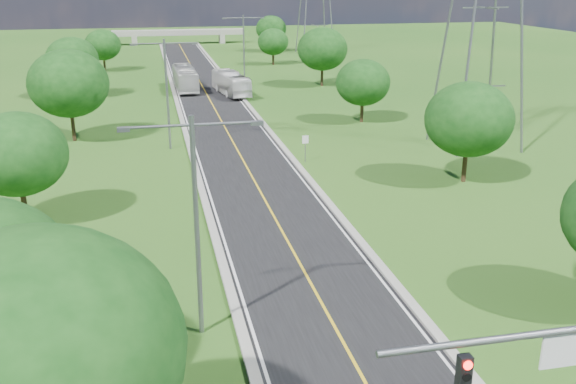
{
  "coord_description": "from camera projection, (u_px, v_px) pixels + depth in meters",
  "views": [
    {
      "loc": [
        -7.61,
        -13.77,
        15.42
      ],
      "look_at": [
        0.16,
        21.82,
        3.0
      ],
      "focal_mm": 40.0,
      "sensor_mm": 36.0,
      "label": 1
    }
  ],
  "objects": [
    {
      "name": "curb_left",
      "position": [
        177.0,
        104.0,
        79.39
      ],
      "size": [
        0.5,
        150.0,
        0.22
      ],
      "primitive_type": "cube",
      "color": "gray",
      "rests_on": "ground"
    },
    {
      "name": "streetlight_mid_left",
      "position": [
        167.0,
        85.0,
        57.73
      ],
      "size": [
        5.9,
        0.25,
        10.0
      ],
      "color": "slate",
      "rests_on": "ground"
    },
    {
      "name": "curb_right",
      "position": [
        245.0,
        101.0,
        81.1
      ],
      "size": [
        0.5,
        150.0,
        0.22
      ],
      "primitive_type": "cube",
      "color": "gray",
      "rests_on": "ground"
    },
    {
      "name": "tree_le",
      "position": [
        103.0,
        45.0,
        105.55
      ],
      "size": [
        5.88,
        5.88,
        6.84
      ],
      "color": "black",
      "rests_on": "ground"
    },
    {
      "name": "speed_limit_sign",
      "position": [
        305.0,
        144.0,
        54.9
      ],
      "size": [
        0.55,
        0.09,
        2.4
      ],
      "color": "slate",
      "rests_on": "ground"
    },
    {
      "name": "overpass",
      "position": [
        178.0,
        33.0,
        147.93
      ],
      "size": [
        30.0,
        3.0,
        3.2
      ],
      "color": "gray",
      "rests_on": "ground"
    },
    {
      "name": "bus_inbound",
      "position": [
        185.0,
        78.0,
        89.15
      ],
      "size": [
        2.98,
        11.55,
        3.2
      ],
      "primitive_type": "imported",
      "rotation": [
        0.0,
        0.0,
        0.03
      ],
      "color": "beige",
      "rests_on": "road"
    },
    {
      "name": "tree_rf",
      "position": [
        271.0,
        29.0,
        132.35
      ],
      "size": [
        6.3,
        6.3,
        7.33
      ],
      "color": "black",
      "rests_on": "ground"
    },
    {
      "name": "ground",
      "position": [
        217.0,
        113.0,
        74.73
      ],
      "size": [
        260.0,
        260.0,
        0.0
      ],
      "primitive_type": "plane",
      "color": "#224F16",
      "rests_on": "ground"
    },
    {
      "name": "tree_lf",
      "position": [
        36.0,
        354.0,
        16.98
      ],
      "size": [
        7.98,
        7.98,
        9.28
      ],
      "color": "black",
      "rests_on": "ground"
    },
    {
      "name": "tree_lc",
      "position": [
        68.0,
        84.0,
        60.66
      ],
      "size": [
        7.56,
        7.56,
        8.79
      ],
      "color": "black",
      "rests_on": "ground"
    },
    {
      "name": "tree_lb",
      "position": [
        17.0,
        154.0,
        40.41
      ],
      "size": [
        6.3,
        6.3,
        7.33
      ],
      "color": "black",
      "rests_on": "ground"
    },
    {
      "name": "road",
      "position": [
        212.0,
        103.0,
        80.27
      ],
      "size": [
        8.0,
        150.0,
        0.06
      ],
      "primitive_type": "cube",
      "color": "black",
      "rests_on": "ground"
    },
    {
      "name": "tree_re",
      "position": [
        273.0,
        42.0,
        113.35
      ],
      "size": [
        5.46,
        5.46,
        6.35
      ],
      "color": "black",
      "rests_on": "ground"
    },
    {
      "name": "streetlight_far_right",
      "position": [
        244.0,
        44.0,
        90.67
      ],
      "size": [
        5.9,
        0.25,
        10.0
      ],
      "color": "slate",
      "rests_on": "ground"
    },
    {
      "name": "tree_rc",
      "position": [
        363.0,
        83.0,
        68.96
      ],
      "size": [
        5.88,
        5.88,
        6.84
      ],
      "color": "black",
      "rests_on": "ground"
    },
    {
      "name": "tree_rb",
      "position": [
        469.0,
        119.0,
        48.62
      ],
      "size": [
        6.72,
        6.72,
        7.82
      ],
      "color": "black",
      "rests_on": "ground"
    },
    {
      "name": "streetlight_near_left",
      "position": [
        196.0,
        209.0,
        27.21
      ],
      "size": [
        5.9,
        0.25,
        10.0
      ],
      "color": "slate",
      "rests_on": "ground"
    },
    {
      "name": "tree_ld",
      "position": [
        72.0,
        59.0,
        82.65
      ],
      "size": [
        6.72,
        6.72,
        7.82
      ],
      "color": "black",
      "rests_on": "ground"
    },
    {
      "name": "tree_rd",
      "position": [
        322.0,
        49.0,
        91.26
      ],
      "size": [
        7.14,
        7.14,
        8.3
      ],
      "color": "black",
      "rests_on": "ground"
    },
    {
      "name": "bus_outbound",
      "position": [
        231.0,
        83.0,
        85.63
      ],
      "size": [
        4.13,
        11.02,
        3.0
      ],
      "primitive_type": "imported",
      "rotation": [
        0.0,
        0.0,
        3.29
      ],
      "color": "silver",
      "rests_on": "road"
    }
  ]
}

